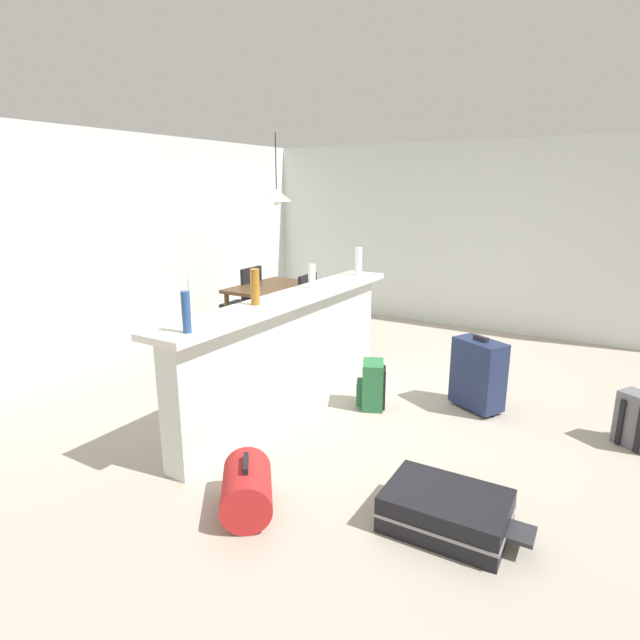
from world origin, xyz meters
name	(u,v)px	position (x,y,z in m)	size (l,w,h in m)	color
ground_plane	(367,401)	(0.00, 0.00, -0.03)	(13.00, 13.00, 0.05)	#ADA393
wall_back	(133,245)	(0.00, 3.05, 1.25)	(6.60, 0.10, 2.50)	silver
wall_right	(446,236)	(3.05, 0.30, 1.25)	(0.10, 6.00, 2.50)	silver
partition_half_wall	(291,355)	(-0.49, 0.51, 0.48)	(2.80, 0.20, 0.96)	silver
bar_countertop	(290,299)	(-0.49, 0.51, 0.99)	(2.96, 0.40, 0.05)	white
bottle_blue	(186,312)	(-1.77, 0.43, 1.14)	(0.06, 0.06, 0.27)	#284C89
bottle_amber	(255,287)	(-0.91, 0.55, 1.15)	(0.07, 0.07, 0.28)	#9E661E
bottle_white	(312,276)	(-0.10, 0.54, 1.12)	(0.07, 0.07, 0.22)	silver
bottle_clear	(358,261)	(0.77, 0.51, 1.15)	(0.07, 0.07, 0.29)	silver
dining_table	(275,293)	(0.96, 1.74, 0.65)	(1.10, 0.80, 0.74)	#4C331E
dining_chair_near_partition	(315,310)	(0.94, 1.14, 0.52)	(0.43, 0.43, 0.93)	black
dining_chair_far_side	(246,299)	(1.00, 2.22, 0.52)	(0.41, 0.41, 0.93)	black
pendant_lamp	(277,195)	(0.96, 1.68, 1.81)	(0.34, 0.34, 0.80)	black
suitcase_flat_black	(446,511)	(-1.44, -1.20, 0.11)	(0.51, 0.83, 0.22)	black
backpack_green	(372,385)	(-0.14, -0.10, 0.20)	(0.33, 0.31, 0.42)	#286B3D
duffel_bag_red	(247,489)	(-1.91, -0.12, 0.15)	(0.56, 0.53, 0.34)	red
backpack_grey	(639,421)	(0.25, -2.13, 0.20)	(0.33, 0.33, 0.42)	slate
suitcase_upright_navy	(478,374)	(0.30, -0.92, 0.33)	(0.42, 0.50, 0.67)	#1E284C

